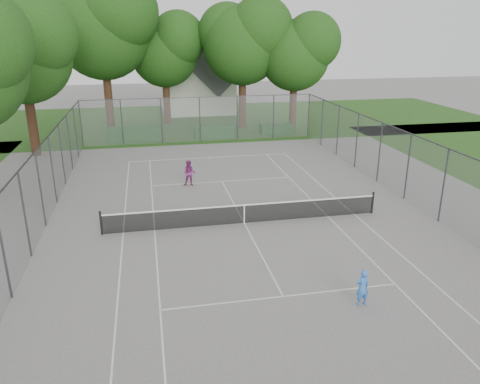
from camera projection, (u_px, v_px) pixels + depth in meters
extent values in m
plane|color=slate|center=(244.00, 223.00, 21.72)|extent=(120.00, 120.00, 0.00)
cube|color=#204714|center=(190.00, 121.00, 45.76)|extent=(60.00, 20.00, 0.00)
cube|color=silver|center=(209.00, 158.00, 32.71)|extent=(10.97, 0.06, 0.01)
cube|color=silver|center=(123.00, 233.00, 20.70)|extent=(0.06, 23.77, 0.01)
cube|color=silver|center=(354.00, 214.00, 22.74)|extent=(0.06, 23.77, 0.01)
cube|color=silver|center=(155.00, 230.00, 20.95)|extent=(0.06, 23.77, 0.01)
cube|color=silver|center=(328.00, 217.00, 22.49)|extent=(0.06, 23.77, 0.01)
cube|color=silver|center=(283.00, 296.00, 15.80)|extent=(8.23, 0.06, 0.01)
cube|color=silver|center=(222.00, 181.00, 27.64)|extent=(8.23, 0.06, 0.01)
cube|color=silver|center=(244.00, 223.00, 21.72)|extent=(0.06, 12.80, 0.01)
cube|color=silver|center=(210.00, 158.00, 32.57)|extent=(0.06, 0.30, 0.01)
cylinder|color=black|center=(101.00, 223.00, 20.35)|extent=(0.10, 0.10, 1.10)
cylinder|color=black|center=(373.00, 203.00, 22.73)|extent=(0.10, 0.10, 1.10)
cube|color=black|center=(244.00, 214.00, 21.57)|extent=(12.67, 0.01, 0.86)
cube|color=white|center=(244.00, 205.00, 21.42)|extent=(12.77, 0.03, 0.06)
cube|color=white|center=(244.00, 215.00, 21.58)|extent=(0.05, 0.02, 0.88)
cylinder|color=#38383D|center=(81.00, 124.00, 35.18)|extent=(0.08, 0.08, 3.50)
cylinder|color=#38383D|center=(309.00, 116.00, 38.54)|extent=(0.08, 0.08, 3.50)
cube|color=slate|center=(200.00, 120.00, 36.86)|extent=(18.00, 0.02, 3.50)
cube|color=slate|center=(33.00, 202.00, 19.46)|extent=(0.02, 34.00, 3.50)
cube|color=slate|center=(424.00, 176.00, 22.82)|extent=(0.02, 34.00, 3.50)
cube|color=#38383D|center=(199.00, 97.00, 36.28)|extent=(18.00, 0.05, 0.05)
cube|color=#38383D|center=(27.00, 161.00, 18.88)|extent=(0.05, 34.00, 0.05)
cube|color=#38383D|center=(429.00, 141.00, 22.24)|extent=(0.05, 34.00, 0.05)
cylinder|color=#341D12|center=(109.00, 99.00, 40.69)|extent=(0.68, 0.68, 5.51)
sphere|color=#163A10|center=(102.00, 32.00, 38.87)|extent=(7.83, 7.83, 7.83)
sphere|color=#163A10|center=(120.00, 12.00, 37.55)|extent=(6.27, 6.27, 6.27)
sphere|color=#163A10|center=(85.00, 17.00, 39.13)|extent=(5.87, 5.87, 5.87)
cylinder|color=#341D12|center=(167.00, 101.00, 43.73)|extent=(0.63, 0.63, 4.30)
sphere|color=#163A10|center=(164.00, 53.00, 42.31)|extent=(6.12, 6.12, 6.12)
sphere|color=#163A10|center=(178.00, 39.00, 41.28)|extent=(4.90, 4.90, 4.90)
sphere|color=#163A10|center=(151.00, 42.00, 42.51)|extent=(4.59, 4.59, 4.59)
cylinder|color=#341D12|center=(242.00, 101.00, 41.96)|extent=(0.65, 0.65, 4.78)
sphere|color=#163A10|center=(242.00, 45.00, 40.38)|extent=(6.80, 6.80, 6.80)
sphere|color=#163A10|center=(261.00, 29.00, 39.24)|extent=(5.44, 5.44, 5.44)
sphere|color=#163A10|center=(227.00, 33.00, 40.60)|extent=(5.10, 5.10, 5.10)
cylinder|color=#341D12|center=(293.00, 105.00, 41.51)|extent=(0.63, 0.63, 4.23)
sphere|color=#163A10|center=(295.00, 56.00, 40.11)|extent=(6.01, 6.01, 6.01)
sphere|color=#163A10|center=(312.00, 41.00, 39.10)|extent=(4.81, 4.81, 4.81)
sphere|color=#163A10|center=(281.00, 44.00, 40.31)|extent=(4.51, 4.51, 4.51)
cylinder|color=#341D12|center=(32.00, 123.00, 32.70)|extent=(0.64, 0.64, 4.60)
sphere|color=#163A10|center=(22.00, 55.00, 31.18)|extent=(6.55, 6.55, 6.55)
sphere|color=#163A10|center=(37.00, 34.00, 30.08)|extent=(5.24, 5.24, 5.24)
sphere|color=#163A10|center=(4.00, 39.00, 31.40)|extent=(4.91, 4.91, 4.91)
cube|color=#154316|center=(136.00, 134.00, 37.64)|extent=(4.26, 1.28, 1.06)
cube|color=#154316|center=(215.00, 132.00, 38.40)|extent=(3.35, 0.96, 1.05)
cube|color=#154316|center=(276.00, 129.00, 40.13)|extent=(2.79, 1.02, 0.84)
cube|color=beige|center=(197.00, 86.00, 49.42)|extent=(7.37, 5.52, 5.52)
cube|color=#434348|center=(197.00, 59.00, 48.50)|extent=(7.29, 5.71, 7.29)
imported|color=#3878D5|center=(362.00, 287.00, 15.13)|extent=(0.50, 0.36, 1.28)
imported|color=#812B6B|center=(189.00, 173.00, 26.68)|extent=(0.84, 0.73, 1.49)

